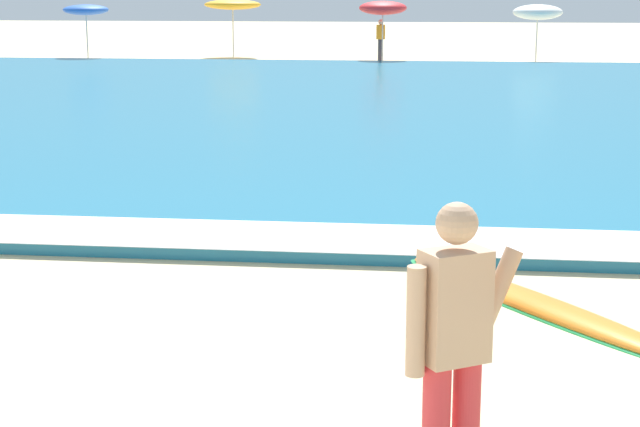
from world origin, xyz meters
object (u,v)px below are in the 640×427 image
beachgoer_near_row_left (381,39)px  beach_umbrella_3 (538,12)px  surfer_with_board (491,328)px  beach_umbrella_2 (383,8)px  beach_umbrella_1 (233,5)px  beach_umbrella_0 (86,10)px

beachgoer_near_row_left → beach_umbrella_3: bearing=3.4°
surfer_with_board → beach_umbrella_3: (3.13, 34.72, 0.82)m
beach_umbrella_2 → beach_umbrella_3: bearing=7.1°
beach_umbrella_2 → beach_umbrella_1: bearing=158.7°
beach_umbrella_2 → beach_umbrella_3: 5.78m
beach_umbrella_1 → beach_umbrella_2: (6.18, -2.41, -0.07)m
surfer_with_board → beach_umbrella_1: beach_umbrella_1 is taller
beach_umbrella_1 → beachgoer_near_row_left: size_ratio=1.46×
beach_umbrella_0 → beach_umbrella_3: size_ratio=0.99×
surfer_with_board → beach_umbrella_1: bearing=103.6°
beach_umbrella_0 → beach_umbrella_2: size_ratio=0.93×
beach_umbrella_0 → surfer_with_board: bearing=-67.5°
surfer_with_board → beach_umbrella_1: (-8.79, 36.41, 1.05)m
beach_umbrella_2 → beachgoer_near_row_left: 1.23m
beach_umbrella_0 → beach_umbrella_1: beach_umbrella_1 is taller
surfer_with_board → beach_umbrella_0: size_ratio=1.10×
beachgoer_near_row_left → beach_umbrella_2: bearing=-76.3°
surfer_with_board → beach_umbrella_1: 37.47m
surfer_with_board → beach_umbrella_0: beach_umbrella_0 is taller
beach_umbrella_0 → beachgoer_near_row_left: bearing=2.3°
beach_umbrella_0 → beach_umbrella_2: (11.42, 0.08, 0.10)m
beach_umbrella_1 → beach_umbrella_3: (11.92, -1.69, -0.22)m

